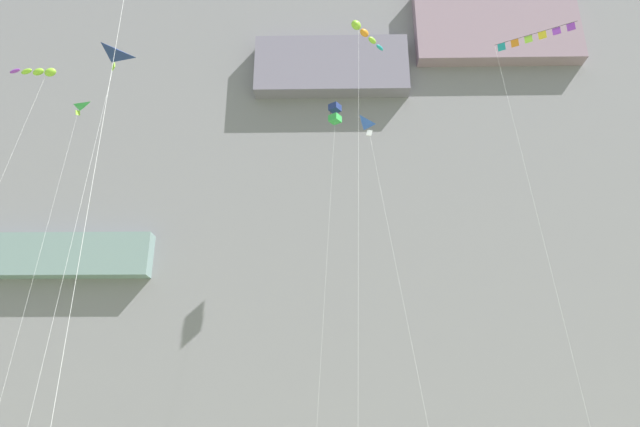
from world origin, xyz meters
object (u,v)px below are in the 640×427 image
object	(u,v)px
kite_delta_high_left	(71,116)
kite_delta_far_left	(377,136)
kite_windsock_upper_left	(39,73)
kite_windsock_upper_mid	(364,33)
kite_banner_mid_left	(536,47)
kite_box_near_cliff	(335,114)
kite_delta_high_right	(109,75)

from	to	relation	value
kite_delta_high_left	kite_delta_far_left	world-z (taller)	kite_delta_high_left
kite_delta_far_left	kite_windsock_upper_left	world-z (taller)	kite_windsock_upper_left
kite_delta_high_left	kite_windsock_upper_left	world-z (taller)	kite_windsock_upper_left
kite_delta_high_left	kite_delta_far_left	xyz separation A→B (m)	(25.11, -3.66, -4.08)
kite_windsock_upper_mid	kite_banner_mid_left	world-z (taller)	kite_windsock_upper_mid
kite_delta_high_left	kite_box_near_cliff	distance (m)	22.36
kite_windsock_upper_mid	kite_banner_mid_left	xyz separation A→B (m)	(12.58, 0.02, -1.42)
kite_box_near_cliff	kite_windsock_upper_left	world-z (taller)	kite_windsock_upper_left
kite_delta_high_left	kite_box_near_cliff	world-z (taller)	kite_box_near_cliff
kite_banner_mid_left	kite_windsock_upper_mid	bearing A→B (deg)	-179.93
kite_delta_high_left	kite_box_near_cliff	bearing A→B (deg)	7.04
kite_delta_high_left	kite_windsock_upper_left	size ratio (longest dim) A/B	0.94
kite_windsock_upper_mid	kite_delta_far_left	bearing A→B (deg)	68.81
kite_delta_high_right	kite_windsock_upper_mid	world-z (taller)	kite_windsock_upper_mid
kite_windsock_upper_left	kite_box_near_cliff	bearing A→B (deg)	15.06
kite_delta_high_left	kite_windsock_upper_mid	world-z (taller)	kite_windsock_upper_mid
kite_banner_mid_left	kite_box_near_cliff	xyz separation A→B (m)	(-14.67, 8.67, -0.28)
kite_delta_high_left	kite_delta_high_right	xyz separation A→B (m)	(7.50, -9.89, -2.89)
kite_delta_far_left	kite_delta_high_left	bearing A→B (deg)	171.70
kite_delta_far_left	kite_windsock_upper_mid	bearing A→B (deg)	-111.19
kite_box_near_cliff	kite_delta_far_left	bearing A→B (deg)	-65.05
kite_banner_mid_left	kite_delta_far_left	bearing A→B (deg)	169.02
kite_delta_high_right	kite_delta_far_left	distance (m)	18.72
kite_delta_high_right	kite_windsock_upper_left	size ratio (longest dim) A/B	0.83
kite_delta_high_right	kite_windsock_upper_left	bearing A→B (deg)	143.89
kite_delta_far_left	kite_windsock_upper_left	bearing A→B (deg)	179.75
kite_banner_mid_left	kite_windsock_upper_left	size ratio (longest dim) A/B	1.02
kite_windsock_upper_left	kite_banner_mid_left	bearing A→B (deg)	-3.59
kite_delta_high_left	kite_windsock_upper_mid	distance (m)	25.16
kite_delta_far_left	kite_box_near_cliff	size ratio (longest dim) A/B	0.79
kite_delta_high_right	kite_box_near_cliff	bearing A→B (deg)	40.78
kite_delta_high_left	kite_delta_far_left	distance (m)	25.70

